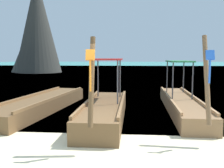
% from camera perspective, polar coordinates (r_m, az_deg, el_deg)
% --- Properties ---
extents(ground, '(120.00, 120.00, 0.00)m').
position_cam_1_polar(ground, '(6.18, -2.27, -14.46)').
color(ground, beige).
extents(sea_water, '(120.00, 120.00, 0.00)m').
position_cam_1_polar(sea_water, '(66.82, 3.89, 4.31)').
color(sea_water, '#2DB29E').
rests_on(sea_water, ground).
extents(longtail_boat_turquoise_ribbon, '(2.11, 7.01, 2.29)m').
position_cam_1_polar(longtail_boat_turquoise_ribbon, '(10.48, -15.88, -4.49)').
color(longtail_boat_turquoise_ribbon, brown).
rests_on(longtail_boat_turquoise_ribbon, ground).
extents(longtail_boat_orange_ribbon, '(1.30, 5.65, 2.67)m').
position_cam_1_polar(longtail_boat_orange_ribbon, '(8.53, -1.64, -6.03)').
color(longtail_boat_orange_ribbon, brown).
rests_on(longtail_boat_orange_ribbon, ground).
extents(longtail_boat_blue_ribbon, '(1.30, 7.41, 2.77)m').
position_cam_1_polar(longtail_boat_blue_ribbon, '(10.34, 15.79, -4.29)').
color(longtail_boat_blue_ribbon, olive).
rests_on(longtail_boat_blue_ribbon, ground).
extents(karst_rock, '(7.71, 6.61, 13.90)m').
position_cam_1_polar(karst_rock, '(38.09, -17.16, 12.57)').
color(karst_rock, '#383833').
rests_on(karst_rock, ground).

